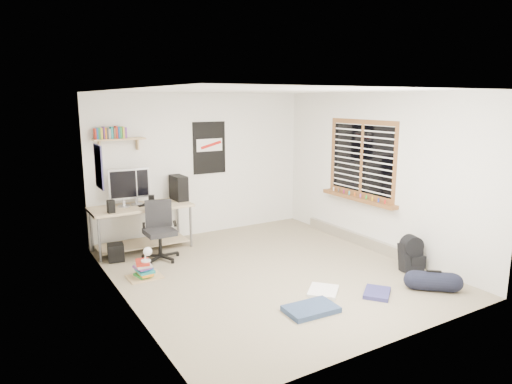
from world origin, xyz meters
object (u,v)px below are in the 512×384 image
duffel_bag (433,280)px  book_stack (144,267)px  desk (142,227)px  backpack (411,257)px  office_chair (160,228)px

duffel_bag → book_stack: 3.81m
duffel_bag → book_stack: size_ratio=1.01×
desk → duffel_bag: desk is taller
backpack → book_stack: size_ratio=0.84×
desk → backpack: 4.16m
desk → duffel_bag: size_ratio=3.24×
office_chair → book_stack: bearing=-110.3°
desk → book_stack: desk is taller
desk → backpack: desk is taller
backpack → office_chair: bearing=159.2°
office_chair → duffel_bag: office_chair is taller
duffel_bag → backpack: bearing=106.1°
office_chair → duffel_bag: size_ratio=1.84×
backpack → duffel_bag: bearing=-98.9°
desk → office_chair: bearing=-98.6°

